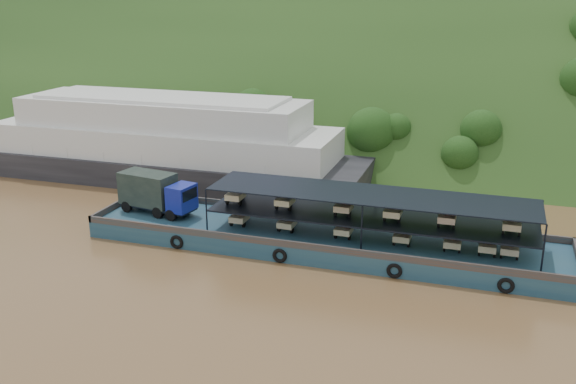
% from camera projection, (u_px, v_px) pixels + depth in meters
% --- Properties ---
extents(ground, '(160.00, 160.00, 0.00)m').
position_uv_depth(ground, '(301.00, 247.00, 47.50)').
color(ground, brown).
rests_on(ground, ground).
extents(hillside, '(140.00, 39.60, 39.60)m').
position_uv_depth(hillside, '(386.00, 142.00, 80.07)').
color(hillside, '#1A3312').
rests_on(hillside, ground).
extents(cargo_barge, '(35.00, 7.18, 4.54)m').
position_uv_depth(cargo_barge, '(309.00, 233.00, 47.32)').
color(cargo_barge, '#16374F').
rests_on(cargo_barge, ground).
extents(passenger_ferry, '(41.04, 10.59, 8.29)m').
position_uv_depth(passenger_ferry, '(164.00, 143.00, 64.17)').
color(passenger_ferry, black).
rests_on(passenger_ferry, ground).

